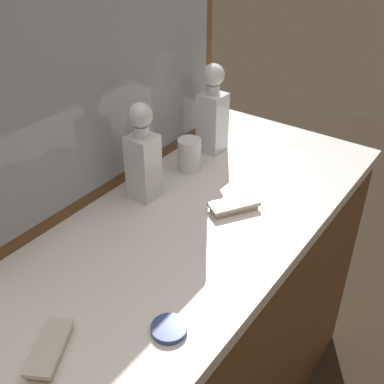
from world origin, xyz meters
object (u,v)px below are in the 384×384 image
(crystal_decanter_left, at_px, (143,161))
(silver_brush_rear, at_px, (50,349))
(crystal_tumbler_left, at_px, (189,156))
(silver_brush_left, at_px, (234,206))
(porcelain_dish, at_px, (169,329))
(crystal_decanter_far_left, at_px, (212,117))

(crystal_decanter_left, relative_size, silver_brush_rear, 1.96)
(crystal_tumbler_left, relative_size, silver_brush_rear, 0.70)
(crystal_decanter_left, relative_size, crystal_tumbler_left, 2.80)
(silver_brush_left, height_order, porcelain_dish, silver_brush_left)
(crystal_tumbler_left, bearing_deg, porcelain_dish, -147.85)
(crystal_tumbler_left, xyz_separation_m, silver_brush_rear, (-0.71, -0.19, -0.03))
(silver_brush_left, xyz_separation_m, porcelain_dish, (-0.43, -0.11, -0.01))
(crystal_decanter_left, bearing_deg, crystal_decanter_far_left, 0.26)
(silver_brush_left, distance_m, porcelain_dish, 0.45)
(silver_brush_left, bearing_deg, crystal_decanter_far_left, 43.42)
(porcelain_dish, bearing_deg, crystal_decanter_far_left, 27.29)
(crystal_decanter_left, height_order, silver_brush_left, crystal_decanter_left)
(crystal_decanter_far_left, bearing_deg, crystal_tumbler_left, -174.12)
(crystal_decanter_far_left, xyz_separation_m, porcelain_dish, (-0.68, -0.35, -0.11))
(crystal_tumbler_left, height_order, porcelain_dish, crystal_tumbler_left)
(porcelain_dish, bearing_deg, silver_brush_rear, 139.29)
(crystal_decanter_far_left, xyz_separation_m, silver_brush_rear, (-0.86, -0.21, -0.10))
(crystal_decanter_left, height_order, porcelain_dish, crystal_decanter_left)
(crystal_decanter_far_left, xyz_separation_m, crystal_decanter_left, (-0.34, -0.00, -0.01))
(crystal_tumbler_left, xyz_separation_m, silver_brush_left, (-0.11, -0.23, -0.03))
(silver_brush_left, bearing_deg, crystal_tumbler_left, 64.51)
(crystal_decanter_far_left, bearing_deg, porcelain_dish, -152.71)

